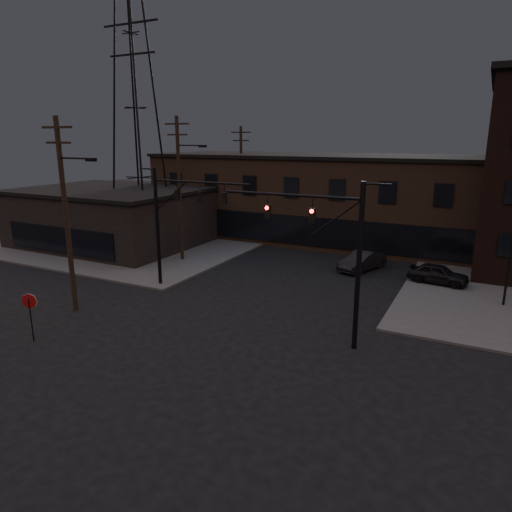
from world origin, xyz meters
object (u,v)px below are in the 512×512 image
Objects in this scene: traffic_signal_far at (172,215)px; stop_sign at (30,306)px; parked_car_lot_a at (438,274)px; traffic_signal_near at (335,246)px; car_crossing at (362,261)px.

stop_sign is at bearing -97.32° from traffic_signal_far.
traffic_signal_far is 2.02× the size of parked_car_lot_a.
parked_car_lot_a is (3.64, 12.20, -4.11)m from traffic_signal_near.
parked_car_lot_a is at bearing 28.95° from traffic_signal_far.
traffic_signal_near and traffic_signal_far have the same top height.
stop_sign is 23.07m from car_crossing.
parked_car_lot_a is at bearing 7.08° from car_crossing.
traffic_signal_far reaches higher than stop_sign.
stop_sign reaches higher than parked_car_lot_a.
parked_car_lot_a is (15.72, 8.70, -4.19)m from traffic_signal_far.
traffic_signal_far is at bearing -114.86° from car_crossing.
traffic_signal_far is 14.89m from car_crossing.
traffic_signal_far is 18.44m from parked_car_lot_a.
stop_sign is 0.56× the size of car_crossing.
car_crossing is (11.42, 20.01, -1.11)m from stop_sign.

